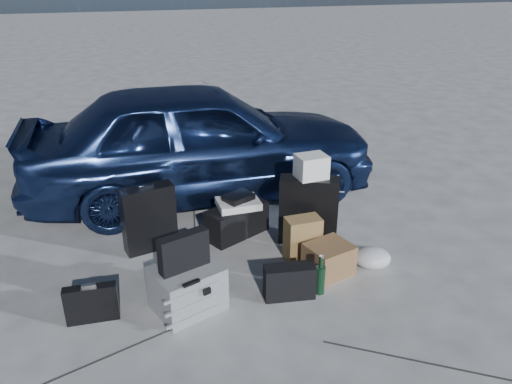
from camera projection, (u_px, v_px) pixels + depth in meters
ground at (260, 291)px, 4.23m from camera, size 60.00×60.00×0.00m
car at (201, 140)px, 5.76m from camera, size 4.03×1.73×1.36m
pelican_case at (187, 288)px, 3.94m from camera, size 0.62×0.56×0.37m
laptop_bag at (184, 252)px, 3.81m from camera, size 0.41×0.22×0.30m
briefcase at (92, 304)px, 3.81m from camera, size 0.40×0.11×0.31m
suitcase_left at (149, 218)px, 4.73m from camera, size 0.52×0.28×0.65m
suitcase_right at (308, 210)px, 4.86m from camera, size 0.60×0.42×0.68m
white_carton at (311, 166)px, 4.69m from camera, size 0.29×0.24×0.22m
duffel_bag at (237, 221)px, 5.04m from camera, size 0.70×0.52×0.32m
flat_box_white at (238, 204)px, 4.95m from camera, size 0.41×0.31×0.07m
flat_box_black at (239, 197)px, 4.94m from camera, size 0.33×0.29×0.06m
kraft_bag at (303, 239)px, 4.60m from camera, size 0.32×0.19×0.42m
cardboard_box at (329, 259)px, 4.42m from camera, size 0.45×0.42×0.28m
plastic_bag at (372, 257)px, 4.53m from camera, size 0.42×0.39×0.19m
messenger_bag at (289, 282)px, 4.09m from camera, size 0.44×0.22×0.29m
green_bottle at (320, 275)px, 4.13m from camera, size 0.11×0.11×0.34m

